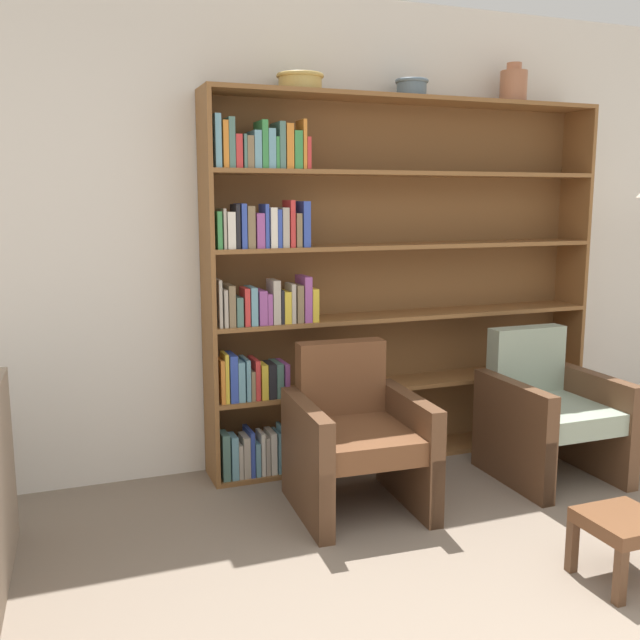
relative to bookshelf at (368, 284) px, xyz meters
The scene contains 8 objects.
wall_back 0.41m from the bookshelf, 145.05° to the left, with size 12.00×0.06×2.75m.
bookshelf is the anchor object (origin of this frame).
bowl_stoneware 1.22m from the bookshelf, behind, with size 0.26×0.26×0.09m.
bowl_slate 1.18m from the bookshelf, ahead, with size 0.20×0.20×0.10m.
vase_tall 1.53m from the bookshelf, ahead, with size 0.17×0.17×0.24m.
armchair_leather 1.01m from the bookshelf, 119.58° to the right, with size 0.68×0.71×0.84m.
armchair_cushioned 1.28m from the bookshelf, 35.91° to the right, with size 0.64×0.68×0.84m.
footstool 1.96m from the bookshelf, 77.28° to the right, with size 0.32×0.32×0.29m.
Camera 1 is at (-1.54, -1.23, 1.59)m, focal length 40.00 mm.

